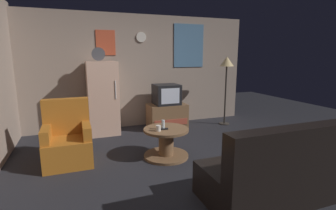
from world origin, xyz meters
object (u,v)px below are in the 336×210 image
at_px(tv_stand, 167,116).
at_px(couch, 279,173).
at_px(mug_ceramic_white, 158,128).
at_px(crt_tv, 166,94).
at_px(standing_lamp, 227,67).
at_px(armchair, 68,141).
at_px(remote_control, 163,129).
at_px(wine_glass, 163,125).
at_px(coffee_table, 166,143).
at_px(fridge, 103,98).

relative_size(tv_stand, couch, 0.49).
bearing_deg(mug_ceramic_white, crt_tv, 65.91).
bearing_deg(standing_lamp, armchair, -163.23).
xyz_separation_m(mug_ceramic_white, remote_control, (0.10, 0.05, -0.03)).
bearing_deg(tv_stand, mug_ceramic_white, -114.47).
bearing_deg(wine_glass, couch, -61.64).
xyz_separation_m(crt_tv, coffee_table, (-0.57, -1.54, -0.53)).
height_order(mug_ceramic_white, remote_control, mug_ceramic_white).
distance_m(remote_control, couch, 1.77).
distance_m(standing_lamp, mug_ceramic_white, 2.72).
relative_size(crt_tv, coffee_table, 0.75).
relative_size(coffee_table, couch, 0.42).
bearing_deg(crt_tv, remote_control, -111.77).
height_order(tv_stand, crt_tv, crt_tv).
relative_size(crt_tv, wine_glass, 3.60).
distance_m(mug_ceramic_white, couch, 1.78).
xyz_separation_m(armchair, couch, (2.26, -1.92, -0.03)).
height_order(tv_stand, couch, couch).
distance_m(crt_tv, wine_glass, 1.70).
relative_size(tv_stand, coffee_table, 1.17).
relative_size(tv_stand, wine_glass, 5.60).
xyz_separation_m(wine_glass, couch, (0.84, -1.56, -0.24)).
distance_m(crt_tv, standing_lamp, 1.54).
height_order(standing_lamp, couch, standing_lamp).
relative_size(tv_stand, remote_control, 5.60).
bearing_deg(standing_lamp, tv_stand, 173.24).
height_order(fridge, standing_lamp, fridge).
bearing_deg(mug_ceramic_white, fridge, 109.94).
height_order(fridge, wine_glass, fridge).
bearing_deg(fridge, standing_lamp, -5.67).
relative_size(mug_ceramic_white, couch, 0.05).
xyz_separation_m(tv_stand, couch, (0.20, -3.12, 0.04)).
relative_size(tv_stand, mug_ceramic_white, 9.33).
distance_m(coffee_table, remote_control, 0.26).
bearing_deg(tv_stand, crt_tv, -175.94).
relative_size(fridge, crt_tv, 3.28).
height_order(crt_tv, armchair, crt_tv).
bearing_deg(standing_lamp, wine_glass, -145.55).
bearing_deg(fridge, armchair, -117.44).
distance_m(standing_lamp, wine_glass, 2.60).
bearing_deg(couch, tv_stand, 93.70).
bearing_deg(armchair, mug_ceramic_white, -17.81).
height_order(tv_stand, remote_control, tv_stand).
distance_m(standing_lamp, couch, 3.36).
height_order(crt_tv, remote_control, crt_tv).
height_order(fridge, armchair, fridge).
relative_size(fridge, remote_control, 11.80).
distance_m(armchair, couch, 2.96).
bearing_deg(crt_tv, fridge, 175.35).
height_order(wine_glass, mug_ceramic_white, wine_glass).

